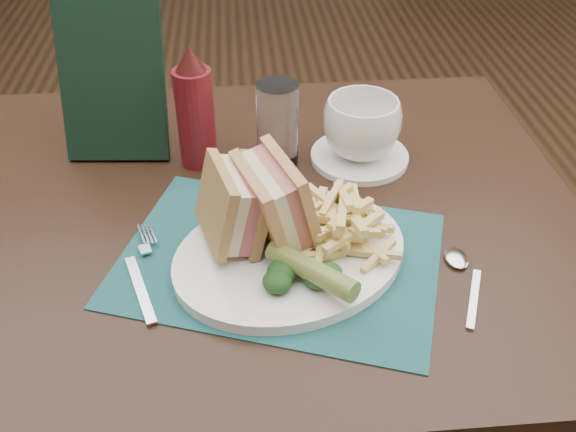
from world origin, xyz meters
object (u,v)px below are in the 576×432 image
(check_presenter, at_px, (112,76))
(saucer, at_px, (359,157))
(sandwich_half_b, at_px, (261,203))
(ketchup_bottle, at_px, (195,107))
(table_main, at_px, (264,377))
(coffee_cup, at_px, (362,128))
(drinking_glass, at_px, (278,125))
(plate, at_px, (290,254))
(sandwich_half_a, at_px, (216,208))
(placemat, at_px, (279,259))

(check_presenter, bearing_deg, saucer, -5.73)
(sandwich_half_b, height_order, ketchup_bottle, ketchup_bottle)
(table_main, relative_size, check_presenter, 3.57)
(ketchup_bottle, bearing_deg, sandwich_half_b, -68.97)
(coffee_cup, bearing_deg, saucer, 0.00)
(sandwich_half_b, xyz_separation_m, drinking_glass, (0.04, 0.20, -0.01))
(plate, relative_size, saucer, 2.00)
(coffee_cup, bearing_deg, sandwich_half_a, -136.71)
(saucer, distance_m, ketchup_bottle, 0.26)
(placemat, xyz_separation_m, check_presenter, (-0.22, 0.29, 0.12))
(sandwich_half_b, bearing_deg, ketchup_bottle, 92.74)
(ketchup_bottle, bearing_deg, placemat, -66.20)
(saucer, relative_size, ketchup_bottle, 0.81)
(coffee_cup, distance_m, ketchup_bottle, 0.25)
(table_main, xyz_separation_m, placemat, (0.02, -0.12, 0.38))
(drinking_glass, bearing_deg, table_main, -108.18)
(coffee_cup, xyz_separation_m, check_presenter, (-0.36, 0.07, 0.07))
(ketchup_bottle, bearing_deg, sandwich_half_a, -82.03)
(placemat, height_order, saucer, saucer)
(saucer, xyz_separation_m, drinking_glass, (-0.13, 0.00, 0.06))
(table_main, relative_size, plate, 3.00)
(sandwich_half_b, relative_size, coffee_cup, 1.01)
(coffee_cup, relative_size, drinking_glass, 0.89)
(sandwich_half_a, height_order, saucer, sandwich_half_a)
(plate, distance_m, drinking_glass, 0.23)
(placemat, relative_size, coffee_cup, 3.39)
(table_main, height_order, coffee_cup, coffee_cup)
(sandwich_half_a, relative_size, sandwich_half_b, 0.91)
(sandwich_half_b, distance_m, saucer, 0.27)
(coffee_cup, bearing_deg, table_main, -146.83)
(plate, bearing_deg, ketchup_bottle, 91.16)
(saucer, relative_size, coffee_cup, 1.30)
(sandwich_half_a, height_order, check_presenter, check_presenter)
(plate, bearing_deg, placemat, 141.00)
(ketchup_bottle, bearing_deg, plate, -63.88)
(coffee_cup, bearing_deg, drinking_glass, 179.12)
(plate, xyz_separation_m, check_presenter, (-0.24, 0.29, 0.11))
(drinking_glass, bearing_deg, plate, -90.37)
(plate, height_order, sandwich_half_b, sandwich_half_b)
(placemat, distance_m, check_presenter, 0.39)
(drinking_glass, relative_size, ketchup_bottle, 0.70)
(sandwich_half_a, relative_size, check_presenter, 0.42)
(coffee_cup, bearing_deg, sandwich_half_b, -128.44)
(plate, relative_size, coffee_cup, 2.60)
(plate, relative_size, sandwich_half_b, 2.58)
(coffee_cup, distance_m, drinking_glass, 0.13)
(check_presenter, bearing_deg, coffee_cup, -5.73)
(sandwich_half_a, xyz_separation_m, check_presenter, (-0.15, 0.27, 0.05))
(placemat, bearing_deg, table_main, 100.00)
(placemat, height_order, sandwich_half_a, sandwich_half_a)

